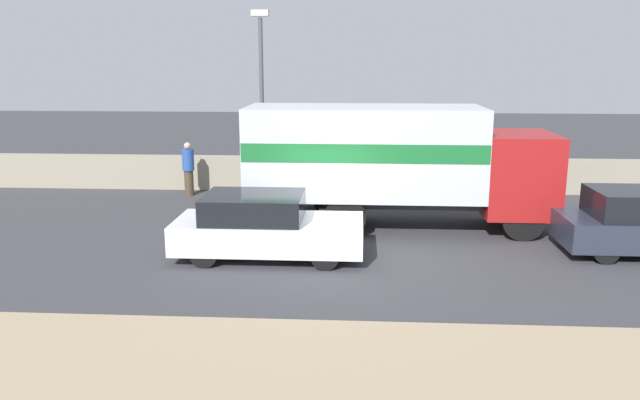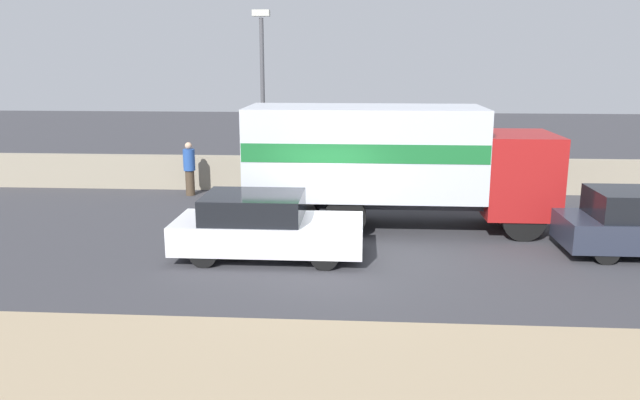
{
  "view_description": "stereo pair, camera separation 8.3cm",
  "coord_description": "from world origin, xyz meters",
  "views": [
    {
      "loc": [
        0.91,
        -13.7,
        4.48
      ],
      "look_at": [
        -0.03,
        1.4,
        1.05
      ],
      "focal_mm": 35.0,
      "sensor_mm": 36.0,
      "label": 1
    },
    {
      "loc": [
        0.99,
        -13.7,
        4.48
      ],
      "look_at": [
        -0.03,
        1.4,
        1.05
      ],
      "focal_mm": 35.0,
      "sensor_mm": 36.0,
      "label": 2
    }
  ],
  "objects": [
    {
      "name": "street_lamp",
      "position": [
        -2.31,
        7.04,
        3.55
      ],
      "size": [
        0.56,
        0.28,
        6.02
      ],
      "color": "#4C4C51",
      "rests_on": "ground_plane"
    },
    {
      "name": "car_hatchback",
      "position": [
        -1.21,
        -0.01,
        0.73
      ],
      "size": [
        4.3,
        1.88,
        1.47
      ],
      "color": "silver",
      "rests_on": "ground_plane"
    },
    {
      "name": "stone_wall_backdrop",
      "position": [
        0.0,
        7.49,
        0.59
      ],
      "size": [
        60.0,
        0.35,
        1.19
      ],
      "color": "gray",
      "rests_on": "ground_plane"
    },
    {
      "name": "pedestrian",
      "position": [
        -4.74,
        6.46,
        0.93
      ],
      "size": [
        0.39,
        0.39,
        1.79
      ],
      "color": "#473828",
      "rests_on": "ground_plane"
    },
    {
      "name": "ground_plane",
      "position": [
        0.0,
        0.0,
        0.0
      ],
      "size": [
        80.0,
        80.0,
        0.0
      ],
      "primitive_type": "plane",
      "color": "#38383D"
    },
    {
      "name": "box_truck",
      "position": [
        1.76,
        2.8,
        1.9
      ],
      "size": [
        8.05,
        2.5,
        3.26
      ],
      "color": "maroon",
      "rests_on": "ground_plane"
    }
  ]
}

